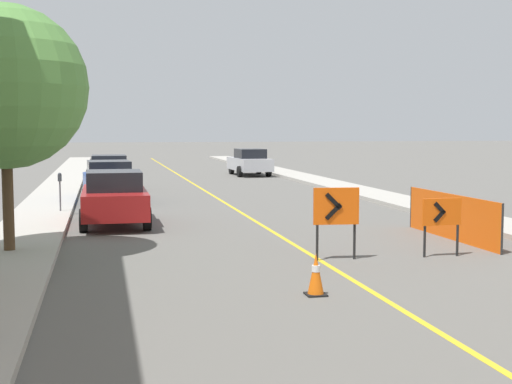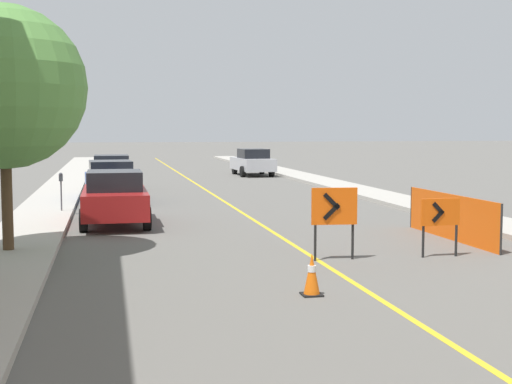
% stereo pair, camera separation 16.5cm
% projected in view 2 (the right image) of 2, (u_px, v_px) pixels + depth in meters
% --- Properties ---
extents(lane_stripe, '(0.12, 73.42, 0.01)m').
position_uv_depth(lane_stripe, '(211.00, 193.00, 31.01)').
color(lane_stripe, gold).
rests_on(lane_stripe, ground_plane).
extents(sidewalk_left, '(1.88, 73.42, 0.15)m').
position_uv_depth(sidewalk_left, '(57.00, 194.00, 29.70)').
color(sidewalk_left, '#ADA89E').
rests_on(sidewalk_left, ground_plane).
extents(sidewalk_right, '(1.88, 73.42, 0.15)m').
position_uv_depth(sidewalk_right, '(351.00, 189.00, 32.31)').
color(sidewalk_right, '#ADA89E').
rests_on(sidewalk_right, ground_plane).
extents(traffic_cone_third, '(0.34, 0.34, 0.72)m').
position_uv_depth(traffic_cone_third, '(312.00, 274.00, 12.00)').
color(traffic_cone_third, black).
rests_on(traffic_cone_third, ground_plane).
extents(arrow_barricade_primary, '(0.99, 0.16, 1.55)m').
position_uv_depth(arrow_barricade_primary, '(334.00, 209.00, 15.16)').
color(arrow_barricade_primary, '#EF560C').
rests_on(arrow_barricade_primary, ground_plane).
extents(arrow_barricade_secondary, '(0.92, 0.10, 1.29)m').
position_uv_depth(arrow_barricade_secondary, '(440.00, 215.00, 15.54)').
color(arrow_barricade_secondary, '#EF560C').
rests_on(arrow_barricade_secondary, ground_plane).
extents(safety_mesh_fence, '(0.14, 4.63, 1.16)m').
position_uv_depth(safety_mesh_fence, '(451.00, 217.00, 18.00)').
color(safety_mesh_fence, '#EF560C').
rests_on(safety_mesh_fence, ground_plane).
extents(parked_car_curb_near, '(1.93, 4.30, 1.59)m').
position_uv_depth(parked_car_curb_near, '(115.00, 198.00, 20.70)').
color(parked_car_curb_near, maroon).
rests_on(parked_car_curb_near, ground_plane).
extents(parked_car_curb_mid, '(2.05, 4.40, 1.59)m').
position_uv_depth(parked_car_curb_mid, '(111.00, 181.00, 27.09)').
color(parked_car_curb_mid, navy).
rests_on(parked_car_curb_mid, ground_plane).
extents(parked_car_curb_far, '(1.93, 4.30, 1.59)m').
position_uv_depth(parked_car_curb_far, '(112.00, 172.00, 32.77)').
color(parked_car_curb_far, '#B7B7BC').
rests_on(parked_car_curb_far, ground_plane).
extents(parked_car_opposite_side, '(2.03, 4.39, 1.59)m').
position_uv_depth(parked_car_opposite_side, '(253.00, 162.00, 42.39)').
color(parked_car_opposite_side, '#B7B7BC').
rests_on(parked_car_opposite_side, ground_plane).
extents(parking_meter_far_curb, '(0.12, 0.11, 1.24)m').
position_uv_depth(parking_meter_far_curb, '(61.00, 184.00, 23.02)').
color(parking_meter_far_curb, '#4C4C51').
rests_on(parking_meter_far_curb, sidewalk_left).
extents(street_tree_left_near, '(3.57, 3.57, 5.35)m').
position_uv_depth(street_tree_left_near, '(3.00, 87.00, 15.39)').
color(street_tree_left_near, '#4C3823').
rests_on(street_tree_left_near, sidewalk_left).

